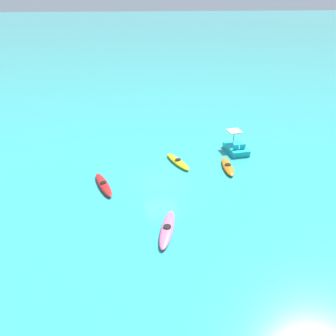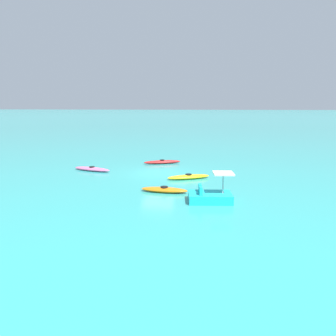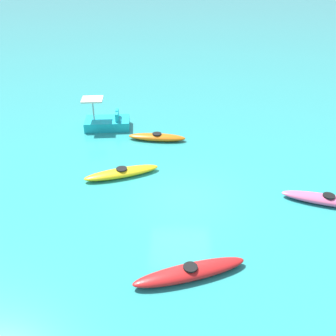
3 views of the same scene
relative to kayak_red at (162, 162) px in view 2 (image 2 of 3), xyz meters
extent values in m
plane|color=teal|center=(-4.12, -0.18, -0.16)|extent=(600.00, 600.00, 0.00)
ellipsoid|color=red|center=(0.00, 0.00, 0.00)|extent=(1.68, 3.45, 0.32)
cylinder|color=black|center=(0.00, 0.00, 0.18)|extent=(0.53, 0.53, 0.05)
ellipsoid|color=orange|center=(-9.49, -1.34, 0.00)|extent=(1.02, 2.98, 0.32)
cylinder|color=black|center=(-9.49, -1.34, 0.18)|extent=(0.51, 0.51, 0.05)
ellipsoid|color=yellow|center=(-5.77, -2.68, 0.00)|extent=(1.84, 3.26, 0.32)
cylinder|color=black|center=(-5.77, -2.68, 0.18)|extent=(0.60, 0.60, 0.05)
ellipsoid|color=pink|center=(-3.81, 5.33, 0.00)|extent=(1.64, 3.43, 0.32)
cylinder|color=black|center=(-3.81, 5.33, 0.18)|extent=(0.56, 0.56, 0.05)
cube|color=#19B7C6|center=(-11.10, -4.12, 0.09)|extent=(1.71, 2.52, 0.50)
cube|color=#19B7C6|center=(-10.85, -3.55, 0.56)|extent=(0.45, 0.20, 0.44)
cube|color=#19B7C6|center=(-11.45, -3.60, 0.56)|extent=(0.45, 0.20, 0.44)
cylinder|color=#B2B2B7|center=(-11.04, -4.82, 0.89)|extent=(0.08, 0.08, 1.10)
cube|color=silver|center=(-11.04, -4.82, 1.48)|extent=(1.19, 1.19, 0.08)
camera|label=1|loc=(-1.99, 18.77, 11.58)|focal=32.82mm
camera|label=2|loc=(-28.11, -3.59, 5.21)|focal=33.41mm
camera|label=3|loc=(7.95, -0.53, 7.77)|focal=39.77mm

